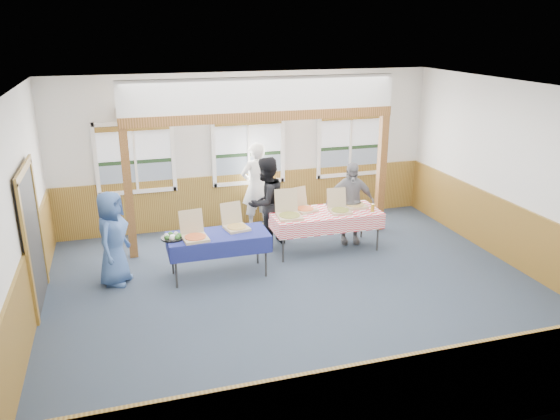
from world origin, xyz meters
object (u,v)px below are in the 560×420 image
Objects in this scene: table_left at (218,237)px; woman_black at (266,203)px; person_grey at (350,203)px; woman_white at (256,186)px; table_right at (325,214)px; man_blue at (113,238)px.

woman_black reaches higher than table_left.
table_left is 2.84m from person_grey.
woman_white reaches higher than woman_black.
person_grey is at bearing -7.07° from table_left.
table_right is at bearing 112.41° from woman_white.
table_right is 1.18× the size of woman_white.
man_blue is (-2.82, -0.84, -0.08)m from woman_black.
man_blue is at bearing 22.58° from woman_white.
table_left is at bearing -151.65° from person_grey.
woman_white is 3.43m from man_blue.
woman_black is at bearing -50.25° from man_blue.
woman_black is 2.94m from man_blue.
woman_black reaches higher than man_blue.
woman_black is at bearing -177.19° from person_grey.
person_grey is (4.43, 0.55, 0.02)m from man_blue.
table_right is 1.34× the size of person_grey.
person_grey reaches higher than man_blue.
table_left is 1.14× the size of person_grey.
table_left is at bearing 49.82° from woman_white.
table_left is 2.21m from table_right.
woman_black reaches higher than person_grey.
person_grey is (1.55, -1.30, -0.11)m from woman_white.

